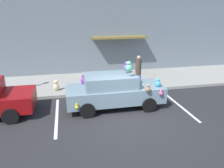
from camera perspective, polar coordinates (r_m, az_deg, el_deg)
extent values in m
plane|color=#262628|center=(8.97, 4.29, -9.46)|extent=(60.00, 60.00, 0.00)
cube|color=gray|center=(13.44, -1.66, 0.70)|extent=(24.00, 4.00, 0.15)
cube|color=slate|center=(14.93, -3.34, 14.74)|extent=(24.00, 0.30, 6.40)
cube|color=brown|center=(14.70, 1.87, 12.15)|extent=(3.60, 1.10, 0.12)
cube|color=silver|center=(10.81, 16.97, -5.16)|extent=(0.12, 3.60, 0.01)
cube|color=silver|center=(9.57, -14.26, -8.11)|extent=(0.12, 3.60, 0.01)
cube|color=gray|center=(9.91, 0.73, -2.49)|extent=(4.34, 1.68, 0.68)
cube|color=gray|center=(9.66, -0.51, 0.84)|extent=(2.26, 1.48, 0.56)
cylinder|color=black|center=(11.12, 6.53, -1.98)|extent=(0.64, 0.22, 0.64)
cylinder|color=black|center=(9.67, 9.67, -5.40)|extent=(0.64, 0.22, 0.64)
cylinder|color=black|center=(10.61, -7.40, -3.05)|extent=(0.64, 0.22, 0.64)
cylinder|color=black|center=(9.08, -6.45, -6.90)|extent=(0.64, 0.22, 0.64)
ellipsoid|color=gold|center=(8.91, -9.20, -6.04)|extent=(0.15, 0.13, 0.18)
sphere|color=gold|center=(8.86, -9.24, -5.31)|extent=(0.10, 0.10, 0.10)
ellipsoid|color=#4253C8|center=(10.28, 7.10, 0.94)|extent=(0.22, 0.18, 0.26)
sphere|color=#4253C8|center=(10.23, 7.14, 1.89)|extent=(0.14, 0.14, 0.14)
ellipsoid|color=olive|center=(10.41, 5.36, 1.26)|extent=(0.23, 0.19, 0.27)
sphere|color=olive|center=(10.36, 5.39, 2.24)|extent=(0.15, 0.15, 0.15)
ellipsoid|color=#4A32BC|center=(10.62, 6.18, 1.35)|extent=(0.16, 0.13, 0.19)
sphere|color=#4A32BC|center=(10.58, 6.21, 2.04)|extent=(0.10, 0.10, 0.10)
ellipsoid|color=#42A5DF|center=(9.91, 12.00, 0.04)|extent=(0.24, 0.19, 0.28)
sphere|color=#42A5DF|center=(9.85, 12.07, 1.09)|extent=(0.15, 0.15, 0.15)
ellipsoid|color=#4613BB|center=(9.03, -3.37, -1.28)|extent=(0.27, 0.22, 0.32)
sphere|color=#4613BB|center=(8.96, -3.40, 0.05)|extent=(0.17, 0.17, 0.17)
ellipsoid|color=#EB2A83|center=(10.15, -4.65, 0.83)|extent=(0.23, 0.19, 0.28)
sphere|color=#EB2A83|center=(10.09, -4.68, 1.85)|extent=(0.15, 0.15, 0.15)
ellipsoid|color=purple|center=(10.14, -7.40, 0.86)|extent=(0.27, 0.22, 0.32)
sphere|color=purple|center=(10.07, -7.45, 2.07)|extent=(0.17, 0.17, 0.17)
ellipsoid|color=#BE6E26|center=(10.58, 6.02, 1.55)|extent=(0.24, 0.19, 0.28)
sphere|color=#BE6E26|center=(10.53, 6.06, 2.55)|extent=(0.15, 0.15, 0.15)
ellipsoid|color=#54C689|center=(9.15, 4.38, 4.19)|extent=(0.26, 0.21, 0.31)
sphere|color=#54C689|center=(9.10, 4.42, 5.47)|extent=(0.17, 0.17, 0.17)
ellipsoid|color=#7AB73C|center=(10.05, 6.95, 0.38)|extent=(0.18, 0.15, 0.21)
sphere|color=#7AB73C|center=(10.00, 6.98, 1.18)|extent=(0.12, 0.12, 0.12)
ellipsoid|color=purple|center=(9.75, 3.82, 4.30)|extent=(0.25, 0.21, 0.30)
sphere|color=purple|center=(9.70, 3.85, 5.47)|extent=(0.16, 0.16, 0.16)
ellipsoid|color=#D25C93|center=(9.60, 12.72, -2.42)|extent=(0.17, 0.14, 0.21)
sphere|color=#D25C93|center=(9.55, 12.79, -1.62)|extent=(0.11, 0.11, 0.11)
ellipsoid|color=#9F6F44|center=(9.28, 9.44, -1.43)|extent=(0.20, 0.17, 0.24)
sphere|color=#9F6F44|center=(9.22, 9.50, -0.46)|extent=(0.13, 0.13, 0.13)
ellipsoid|color=gold|center=(9.18, -3.85, -1.26)|extent=(0.19, 0.16, 0.23)
sphere|color=gold|center=(9.13, -3.88, -0.33)|extent=(0.12, 0.12, 0.12)
ellipsoid|color=#701BA0|center=(10.54, 4.19, 1.36)|extent=(0.18, 0.15, 0.22)
sphere|color=#701BA0|center=(10.49, 4.21, 2.14)|extent=(0.12, 0.12, 0.12)
cylinder|color=black|center=(11.00, -23.20, -3.68)|extent=(0.64, 0.22, 0.64)
cylinder|color=black|center=(9.44, -25.03, -7.63)|extent=(0.64, 0.22, 0.64)
ellipsoid|color=beige|center=(11.99, -14.38, -0.77)|extent=(0.32, 0.27, 0.40)
sphere|color=beige|center=(11.90, -14.49, 0.52)|extent=(0.23, 0.23, 0.23)
sphere|color=beige|center=(11.88, -14.90, 0.86)|extent=(0.09, 0.09, 0.09)
sphere|color=beige|center=(11.87, -14.14, 0.91)|extent=(0.09, 0.09, 0.09)
cylinder|color=#493B2E|center=(12.24, 6.87, 2.90)|extent=(0.32, 0.32, 1.54)
sphere|color=tan|center=(12.04, 7.03, 6.90)|extent=(0.21, 0.21, 0.21)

